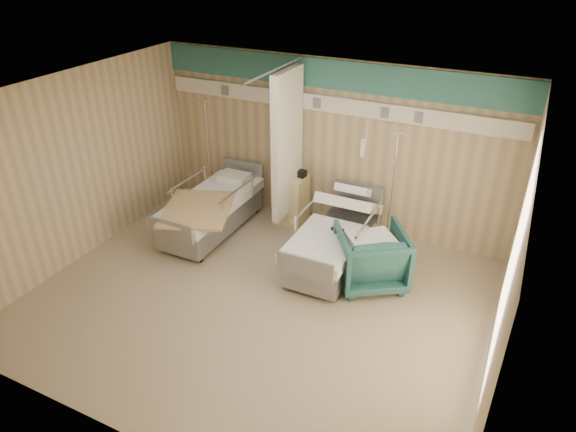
{
  "coord_description": "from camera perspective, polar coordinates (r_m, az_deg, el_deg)",
  "views": [
    {
      "loc": [
        2.85,
        -4.89,
        4.45
      ],
      "look_at": [
        0.17,
        0.6,
        1.06
      ],
      "focal_mm": 32.0,
      "sensor_mm": 36.0,
      "label": 1
    }
  ],
  "objects": [
    {
      "name": "bed_right",
      "position": [
        7.78,
        5.12,
        -3.22
      ],
      "size": [
        1.0,
        2.16,
        0.63
      ],
      "primitive_type": null,
      "color": "white",
      "rests_on": "ground"
    },
    {
      "name": "bedside_cabinet",
      "position": [
        8.84,
        0.35,
        1.92
      ],
      "size": [
        0.5,
        0.48,
        0.85
      ],
      "primitive_type": "cube",
      "color": "#D9CA88",
      "rests_on": "ground"
    },
    {
      "name": "toiletry_bag",
      "position": [
        8.64,
        1.31,
        4.79
      ],
      "size": [
        0.23,
        0.17,
        0.11
      ],
      "primitive_type": "cube",
      "rotation": [
        0.0,
        0.0,
        -0.17
      ],
      "color": "black",
      "rests_on": "bedside_cabinet"
    },
    {
      "name": "waffle_blanket",
      "position": [
        7.11,
        9.46,
        -1.43
      ],
      "size": [
        0.82,
        0.81,
        0.07
      ],
      "primitive_type": "cube",
      "rotation": [
        0.0,
        0.0,
        3.87
      ],
      "color": "white",
      "rests_on": "visitor_armchair"
    },
    {
      "name": "white_cup",
      "position": [
        8.66,
        0.12,
        4.93
      ],
      "size": [
        0.11,
        0.11,
        0.13
      ],
      "primitive_type": "cylinder",
      "rotation": [
        0.0,
        0.0,
        0.37
      ],
      "color": "white",
      "rests_on": "bedside_cabinet"
    },
    {
      "name": "ground",
      "position": [
        7.2,
        -3.35,
        -9.21
      ],
      "size": [
        6.0,
        5.0,
        0.0
      ],
      "primitive_type": "cube",
      "color": "gray",
      "rests_on": "ground"
    },
    {
      "name": "iv_stand_left",
      "position": [
        9.57,
        -8.55,
        3.64
      ],
      "size": [
        0.35,
        0.35,
        1.95
      ],
      "rotation": [
        0.0,
        0.0,
        -0.22
      ],
      "color": "silver",
      "rests_on": "ground"
    },
    {
      "name": "tan_blanket",
      "position": [
        8.15,
        -10.02,
        0.75
      ],
      "size": [
        1.4,
        1.55,
        0.04
      ],
      "primitive_type": "cube",
      "rotation": [
        0.0,
        0.0,
        0.38
      ],
      "color": "tan",
      "rests_on": "bed_left"
    },
    {
      "name": "iv_stand_right",
      "position": [
        8.41,
        11.12,
        -0.48
      ],
      "size": [
        0.34,
        0.34,
        1.88
      ],
      "rotation": [
        0.0,
        0.0,
        0.1
      ],
      "color": "silver",
      "rests_on": "ground"
    },
    {
      "name": "room_walls",
      "position": [
        6.44,
        -2.97,
        5.28
      ],
      "size": [
        6.04,
        5.04,
        2.82
      ],
      "color": "tan",
      "rests_on": "ground"
    },
    {
      "name": "call_remote",
      "position": [
        7.52,
        5.51,
        -1.49
      ],
      "size": [
        0.19,
        0.11,
        0.04
      ],
      "primitive_type": "cube",
      "rotation": [
        0.0,
        0.0,
        -0.18
      ],
      "color": "black",
      "rests_on": "bed_right"
    },
    {
      "name": "visitor_armchair",
      "position": [
        7.36,
        9.18,
        -4.53
      ],
      "size": [
        1.29,
        1.29,
        0.86
      ],
      "primitive_type": "imported",
      "rotation": [
        0.0,
        0.0,
        3.72
      ],
      "color": "#20504E",
      "rests_on": "ground"
    },
    {
      "name": "bed_left",
      "position": [
        8.67,
        -8.52,
        0.2
      ],
      "size": [
        1.0,
        2.16,
        0.63
      ],
      "primitive_type": null,
      "color": "white",
      "rests_on": "ground"
    }
  ]
}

